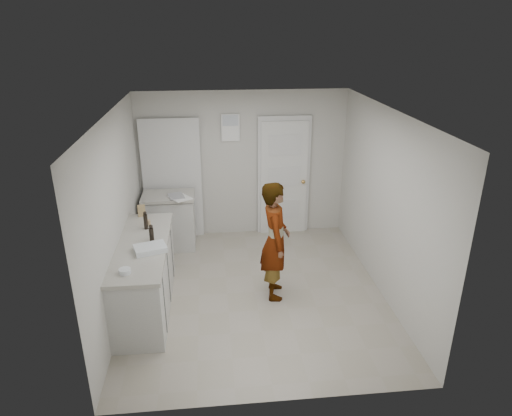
{
  "coord_description": "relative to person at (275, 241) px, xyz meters",
  "views": [
    {
      "loc": [
        -0.55,
        -5.43,
        3.5
      ],
      "look_at": [
        0.06,
        0.4,
        1.1
      ],
      "focal_mm": 32.0,
      "sensor_mm": 36.0,
      "label": 1
    }
  ],
  "objects": [
    {
      "name": "oil_cruet_b",
      "position": [
        -1.7,
        0.32,
        0.23
      ],
      "size": [
        0.06,
        0.06,
        0.25
      ],
      "color": "black",
      "rests_on": "main_counter"
    },
    {
      "name": "main_counter",
      "position": [
        -1.71,
        -0.13,
        -0.39
      ],
      "size": [
        0.64,
        1.96,
        0.93
      ],
      "color": "silver",
      "rests_on": "ground"
    },
    {
      "name": "person",
      "position": [
        0.0,
        0.0,
        0.0
      ],
      "size": [
        0.43,
        0.62,
        1.63
      ],
      "primitive_type": "imported",
      "rotation": [
        0.0,
        0.0,
        1.51
      ],
      "color": "silver",
      "rests_on": "ground"
    },
    {
      "name": "spice_jar",
      "position": [
        -1.68,
        0.44,
        0.15
      ],
      "size": [
        0.05,
        0.05,
        0.08
      ],
      "primitive_type": "cylinder",
      "color": "tan",
      "rests_on": "main_counter"
    },
    {
      "name": "room_shell",
      "position": [
        -0.44,
        2.02,
        0.21
      ],
      "size": [
        4.0,
        4.0,
        4.0
      ],
      "color": "beige",
      "rests_on": "ground"
    },
    {
      "name": "oil_cruet_a",
      "position": [
        -1.59,
        -0.06,
        0.22
      ],
      "size": [
        0.06,
        0.06,
        0.23
      ],
      "color": "black",
      "rests_on": "main_counter"
    },
    {
      "name": "cake_mix_box",
      "position": [
        -1.82,
        0.77,
        0.19
      ],
      "size": [
        0.11,
        0.07,
        0.17
      ],
      "primitive_type": "cube",
      "rotation": [
        0.0,
        0.0,
        0.26
      ],
      "color": "#A18150",
      "rests_on": "main_counter"
    },
    {
      "name": "papers",
      "position": [
        -1.32,
        1.45,
        0.11
      ],
      "size": [
        0.42,
        0.44,
        0.01
      ],
      "primitive_type": "cube",
      "rotation": [
        0.0,
        0.0,
        0.59
      ],
      "color": "white",
      "rests_on": "side_counter"
    },
    {
      "name": "egg_bowl",
      "position": [
        -1.8,
        -0.84,
        0.13
      ],
      "size": [
        0.13,
        0.13,
        0.05
      ],
      "color": "silver",
      "rests_on": "main_counter"
    },
    {
      "name": "ground",
      "position": [
        -0.26,
        0.07,
        -0.82
      ],
      "size": [
        4.0,
        4.0,
        0.0
      ],
      "primitive_type": "plane",
      "color": "#9F9785",
      "rests_on": "ground"
    },
    {
      "name": "side_counter",
      "position": [
        -1.51,
        1.62,
        -0.39
      ],
      "size": [
        0.84,
        0.61,
        0.93
      ],
      "color": "silver",
      "rests_on": "ground"
    },
    {
      "name": "baking_dish",
      "position": [
        -1.58,
        -0.33,
        0.14
      ],
      "size": [
        0.44,
        0.37,
        0.07
      ],
      "rotation": [
        0.0,
        0.0,
        0.31
      ],
      "color": "silver",
      "rests_on": "main_counter"
    }
  ]
}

